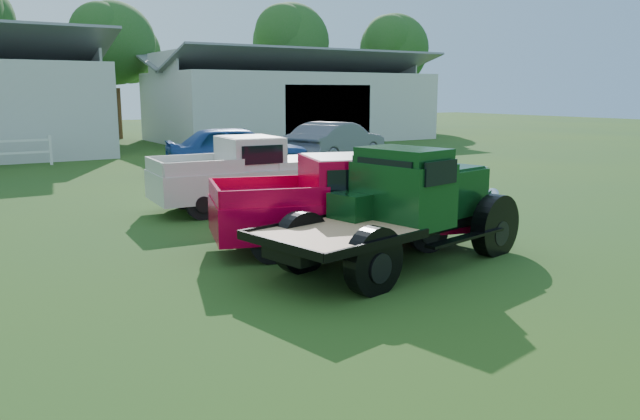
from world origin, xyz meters
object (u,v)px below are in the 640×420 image
vintage_flatbed (399,207)px  misc_car_grey (337,142)px  red_pickup (337,202)px  white_pickup (247,174)px  misc_car_blue (238,150)px

vintage_flatbed → misc_car_grey: vintage_flatbed is taller
red_pickup → white_pickup: bearing=103.2°
white_pickup → misc_car_blue: white_pickup is taller
vintage_flatbed → red_pickup: (-0.26, 1.51, -0.11)m
white_pickup → misc_car_grey: size_ratio=0.94×
misc_car_grey → misc_car_blue: bearing=79.7°
vintage_flatbed → red_pickup: vintage_flatbed is taller
white_pickup → misc_car_grey: (7.66, 7.54, -0.05)m
white_pickup → misc_car_blue: bearing=71.1°
misc_car_blue → misc_car_grey: size_ratio=1.00×
red_pickup → white_pickup: (0.26, 4.54, 0.01)m
vintage_flatbed → misc_car_blue: (2.66, 12.46, -0.12)m
white_pickup → misc_car_grey: bearing=48.1°
vintage_flatbed → misc_car_blue: 12.74m
misc_car_blue → white_pickup: bearing=169.8°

